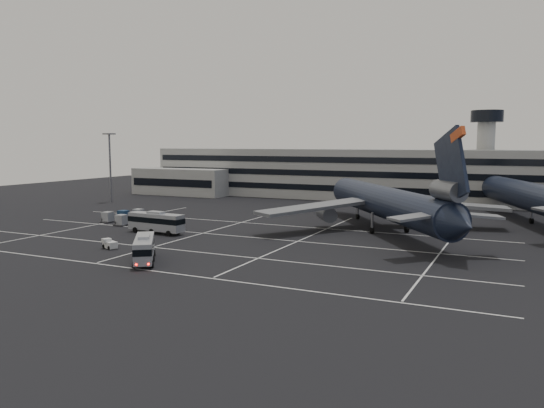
{
  "coord_description": "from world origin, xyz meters",
  "views": [
    {
      "loc": [
        44.4,
        -73.43,
        15.73
      ],
      "look_at": [
        4.36,
        10.42,
        5.0
      ],
      "focal_mm": 35.0,
      "sensor_mm": 36.0,
      "label": 1
    }
  ],
  "objects_px": {
    "bus_far": "(156,221)",
    "tug_a": "(149,220)",
    "trijet_main": "(387,203)",
    "uld_cluster": "(130,217)",
    "bus_near": "(144,247)"
  },
  "relations": [
    {
      "from": "bus_far",
      "to": "tug_a",
      "type": "distance_m",
      "value": 12.34
    },
    {
      "from": "tug_a",
      "to": "bus_far",
      "type": "bearing_deg",
      "value": -39.29
    },
    {
      "from": "bus_near",
      "to": "bus_far",
      "type": "xyz_separation_m",
      "value": [
        -12.66,
        18.83,
        0.15
      ]
    },
    {
      "from": "bus_far",
      "to": "bus_near",
      "type": "bearing_deg",
      "value": -142.11
    },
    {
      "from": "trijet_main",
      "to": "tug_a",
      "type": "distance_m",
      "value": 45.91
    },
    {
      "from": "bus_near",
      "to": "tug_a",
      "type": "bearing_deg",
      "value": 91.51
    },
    {
      "from": "trijet_main",
      "to": "uld_cluster",
      "type": "bearing_deg",
      "value": 157.39
    },
    {
      "from": "bus_near",
      "to": "bus_far",
      "type": "height_order",
      "value": "bus_far"
    },
    {
      "from": "bus_far",
      "to": "uld_cluster",
      "type": "bearing_deg",
      "value": 61.03
    },
    {
      "from": "trijet_main",
      "to": "tug_a",
      "type": "bearing_deg",
      "value": 158.11
    },
    {
      "from": "tug_a",
      "to": "uld_cluster",
      "type": "height_order",
      "value": "uld_cluster"
    },
    {
      "from": "bus_far",
      "to": "tug_a",
      "type": "relative_size",
      "value": 4.22
    },
    {
      "from": "trijet_main",
      "to": "bus_near",
      "type": "xyz_separation_m",
      "value": [
        -23.29,
        -37.75,
        -3.29
      ]
    },
    {
      "from": "trijet_main",
      "to": "tug_a",
      "type": "height_order",
      "value": "trijet_main"
    },
    {
      "from": "trijet_main",
      "to": "uld_cluster",
      "type": "xyz_separation_m",
      "value": [
        -48.9,
        -10.53,
        -4.23
      ]
    }
  ]
}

